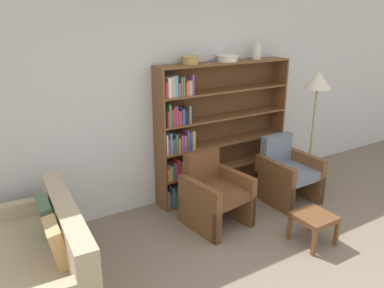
# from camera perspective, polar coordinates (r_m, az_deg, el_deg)

# --- Properties ---
(wall_back) EXTENTS (12.00, 0.06, 2.75)m
(wall_back) POSITION_cam_1_polar(r_m,az_deg,el_deg) (4.88, -2.05, 6.77)
(wall_back) COLOR silver
(wall_back) RESTS_ON ground
(bookshelf) EXTENTS (1.98, 0.30, 1.84)m
(bookshelf) POSITION_cam_1_polar(r_m,az_deg,el_deg) (5.06, 2.84, 1.60)
(bookshelf) COLOR brown
(bookshelf) RESTS_ON ground
(bowl_stoneware) EXTENTS (0.22, 0.22, 0.10)m
(bowl_stoneware) POSITION_cam_1_polar(r_m,az_deg,el_deg) (4.67, -0.25, 12.76)
(bowl_stoneware) COLOR tan
(bowl_stoneware) RESTS_ON bookshelf
(bowl_olive) EXTENTS (0.29, 0.29, 0.09)m
(bowl_olive) POSITION_cam_1_polar(r_m,az_deg,el_deg) (4.98, 5.41, 12.96)
(bowl_olive) COLOR silver
(bowl_olive) RESTS_ON bookshelf
(vase_tall) EXTENTS (0.12, 0.12, 0.22)m
(vase_tall) POSITION_cam_1_polar(r_m,az_deg,el_deg) (5.28, 9.85, 13.64)
(vase_tall) COLOR silver
(vase_tall) RESTS_ON bookshelf
(couch) EXTENTS (1.01, 1.65, 0.83)m
(couch) POSITION_cam_1_polar(r_m,az_deg,el_deg) (3.77, -22.93, -16.87)
(couch) COLOR tan
(couch) RESTS_ON ground
(armchair_leather) EXTENTS (0.73, 0.77, 0.87)m
(armchair_leather) POSITION_cam_1_polar(r_m,az_deg,el_deg) (4.52, 3.39, -7.49)
(armchair_leather) COLOR brown
(armchair_leather) RESTS_ON ground
(armchair_cushioned) EXTENTS (0.65, 0.69, 0.87)m
(armchair_cushioned) POSITION_cam_1_polar(r_m,az_deg,el_deg) (5.24, 14.27, -4.22)
(armchair_cushioned) COLOR brown
(armchair_cushioned) RESTS_ON ground
(floor_lamp) EXTENTS (0.38, 0.38, 1.69)m
(floor_lamp) POSITION_cam_1_polar(r_m,az_deg,el_deg) (5.53, 18.57, 8.06)
(floor_lamp) COLOR tan
(floor_lamp) RESTS_ON ground
(footstool) EXTENTS (0.40, 0.40, 0.34)m
(footstool) POSITION_cam_1_polar(r_m,az_deg,el_deg) (4.40, 18.09, -10.87)
(footstool) COLOR brown
(footstool) RESTS_ON ground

